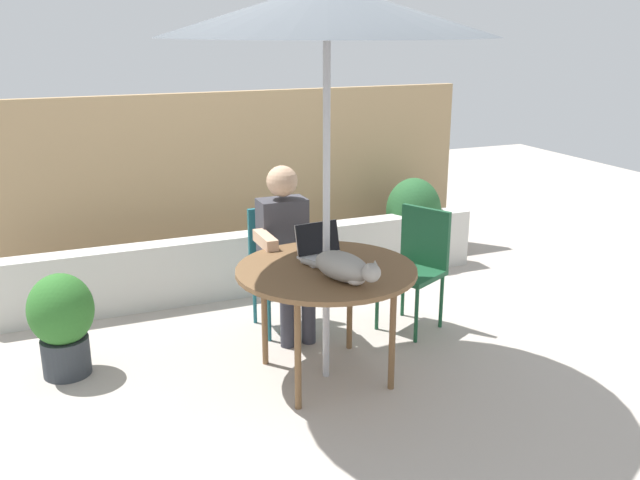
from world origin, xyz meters
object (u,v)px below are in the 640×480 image
at_px(chair_occupied, 279,258).
at_px(potted_plant_near_fence, 413,217).
at_px(patio_table, 326,276).
at_px(person_seated, 286,242).
at_px(chair_empty, 417,259).
at_px(potted_plant_by_chair, 62,320).
at_px(laptop, 321,248).
at_px(patio_umbrella, 327,11).
at_px(cat, 345,268).

distance_m(chair_occupied, potted_plant_near_fence, 1.83).
xyz_separation_m(patio_table, chair_occupied, (0.00, 0.89, -0.16)).
bearing_deg(person_seated, chair_occupied, 90.00).
distance_m(chair_empty, potted_plant_by_chair, 2.48).
relative_size(chair_occupied, laptop, 2.73).
bearing_deg(patio_table, laptop, 75.61).
xyz_separation_m(patio_umbrella, chair_empty, (0.93, 0.48, -1.72)).
bearing_deg(chair_empty, potted_plant_by_chair, 175.68).
height_order(person_seated, cat, person_seated).
relative_size(patio_umbrella, person_seated, 1.94).
bearing_deg(cat, laptop, 84.68).
height_order(patio_umbrella, person_seated, patio_umbrella).
relative_size(chair_occupied, potted_plant_near_fence, 1.09).
xyz_separation_m(cat, potted_plant_near_fence, (1.61, 2.00, -0.37)).
relative_size(patio_umbrella, chair_occupied, 2.68).
relative_size(patio_table, potted_plant_by_chair, 1.64).
distance_m(patio_umbrella, potted_plant_by_chair, 2.51).
bearing_deg(potted_plant_by_chair, person_seated, 2.40).
height_order(chair_empty, potted_plant_by_chair, chair_empty).
relative_size(chair_empty, person_seated, 0.72).
distance_m(patio_table, person_seated, 0.73).
relative_size(chair_empty, cat, 1.42).
distance_m(patio_umbrella, cat, 1.44).
bearing_deg(chair_empty, person_seated, 164.93).
distance_m(patio_umbrella, potted_plant_near_fence, 2.97).
bearing_deg(patio_umbrella, chair_occupied, 90.00).
xyz_separation_m(person_seated, cat, (0.01, -0.99, 0.13)).
bearing_deg(cat, chair_occupied, 90.42).
distance_m(chair_empty, cat, 1.22).
height_order(patio_umbrella, cat, patio_umbrella).
bearing_deg(patio_umbrella, chair_empty, 27.22).
height_order(chair_empty, person_seated, person_seated).
bearing_deg(cat, patio_umbrella, 91.87).
relative_size(patio_table, potted_plant_near_fence, 1.36).
height_order(patio_table, person_seated, person_seated).
distance_m(patio_table, potted_plant_near_fence, 2.39).
bearing_deg(potted_plant_near_fence, patio_table, -133.05).
bearing_deg(patio_umbrella, laptop, 75.61).
distance_m(cat, potted_plant_by_chair, 1.86).
bearing_deg(chair_occupied, laptop, -85.76).
bearing_deg(person_seated, chair_empty, -15.07).
height_order(patio_table, laptop, laptop).
distance_m(chair_occupied, potted_plant_by_chair, 1.56).
bearing_deg(chair_occupied, person_seated, -90.00).
distance_m(person_seated, potted_plant_near_fence, 1.92).
xyz_separation_m(laptop, potted_plant_by_chair, (-1.59, 0.47, -0.42)).
xyz_separation_m(patio_table, patio_umbrella, (0.00, 0.00, 1.56)).
bearing_deg(patio_table, cat, -88.13).
xyz_separation_m(chair_occupied, potted_plant_near_fence, (1.62, 0.85, -0.07)).
relative_size(patio_umbrella, chair_empty, 2.68).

